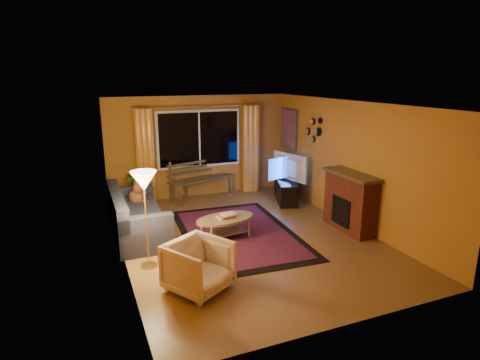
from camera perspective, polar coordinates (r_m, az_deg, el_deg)
name	(u,v)px	position (r m, az deg, el deg)	size (l,w,h in m)	color
floor	(246,238)	(7.68, 0.86, -8.20)	(4.50, 6.00, 0.02)	brown
ceiling	(247,103)	(7.08, 0.94, 10.91)	(4.50, 6.00, 0.02)	white
wall_back	(199,147)	(10.06, -5.88, 4.76)	(4.50, 0.02, 2.50)	#B7772A
wall_left	(117,186)	(6.75, -17.05, -0.82)	(0.02, 6.00, 2.50)	#B7772A
wall_right	(349,163)	(8.41, 15.22, 2.32)	(0.02, 6.00, 2.50)	#B7772A
window	(199,139)	(9.96, -5.80, 5.83)	(2.00, 0.02, 1.30)	black
curtain_rod	(199,106)	(9.83, -5.84, 10.40)	(0.03, 0.03, 3.20)	#BF8C3F
curtain_left	(145,157)	(9.67, -13.33, 3.24)	(0.36, 0.36, 2.24)	orange
curtain_right	(251,149)	(10.42, 1.50, 4.45)	(0.36, 0.36, 2.24)	orange
bench	(201,189)	(9.96, -5.50, -1.24)	(1.67, 0.49, 0.50)	#413720
potted_plant	(137,189)	(9.48, -14.48, -1.29)	(0.49, 0.49, 0.88)	#235B1E
sofa	(138,213)	(7.90, -14.35, -4.54)	(0.93, 2.16, 0.87)	#222538
dog	(136,193)	(8.29, -14.61, -1.75)	(0.35, 0.49, 0.53)	brown
armchair	(199,264)	(5.80, -5.91, -11.81)	(0.78, 0.73, 0.80)	beige
floor_lamp	(146,220)	(6.45, -13.19, -5.56)	(0.26, 0.26, 1.58)	#BF8C3F
rug	(238,233)	(7.83, -0.28, -7.56)	(2.09, 3.30, 0.02)	maroon
coffee_table	(225,228)	(7.55, -2.10, -6.84)	(1.15, 1.15, 0.42)	#98885B
tv_console	(286,190)	(9.81, 6.52, -1.48)	(0.41, 1.23, 0.51)	black
television	(286,167)	(9.66, 6.62, 1.80)	(1.11, 0.15, 0.64)	black
fireplace	(350,203)	(8.15, 15.40, -3.17)	(0.40, 1.20, 1.10)	maroon
mirror_cluster	(313,128)	(9.33, 10.37, 7.23)	(0.06, 0.60, 0.56)	black
painting	(289,129)	(10.34, 6.95, 7.24)	(0.04, 0.76, 0.96)	#C5480D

